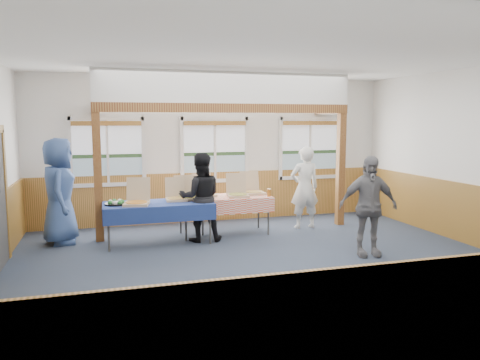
{
  "coord_description": "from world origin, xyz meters",
  "views": [
    {
      "loc": [
        -2.4,
        -6.67,
        2.25
      ],
      "look_at": [
        -0.14,
        1.0,
        1.23
      ],
      "focal_mm": 35.0,
      "sensor_mm": 36.0,
      "label": 1
    }
  ],
  "objects_px": {
    "woman_black": "(200,197)",
    "table_left": "(158,206)",
    "woman_white": "(305,188)",
    "man_blue": "(59,191)",
    "table_right": "(224,199)",
    "person_grey": "(368,206)"
  },
  "relations": [
    {
      "from": "table_left",
      "to": "man_blue",
      "type": "height_order",
      "value": "man_blue"
    },
    {
      "from": "woman_white",
      "to": "woman_black",
      "type": "bearing_deg",
      "value": 11.66
    },
    {
      "from": "man_blue",
      "to": "person_grey",
      "type": "height_order",
      "value": "man_blue"
    },
    {
      "from": "table_left",
      "to": "man_blue",
      "type": "distance_m",
      "value": 1.82
    },
    {
      "from": "woman_black",
      "to": "person_grey",
      "type": "distance_m",
      "value": 3.02
    },
    {
      "from": "woman_black",
      "to": "person_grey",
      "type": "xyz_separation_m",
      "value": [
        2.48,
        -1.74,
        0.01
      ]
    },
    {
      "from": "woman_white",
      "to": "person_grey",
      "type": "distance_m",
      "value": 2.18
    },
    {
      "from": "table_left",
      "to": "man_blue",
      "type": "relative_size",
      "value": 1.06
    },
    {
      "from": "table_right",
      "to": "man_blue",
      "type": "bearing_deg",
      "value": -168.47
    },
    {
      "from": "woman_white",
      "to": "woman_black",
      "type": "height_order",
      "value": "woman_white"
    },
    {
      "from": "table_left",
      "to": "woman_black",
      "type": "bearing_deg",
      "value": 4.2
    },
    {
      "from": "table_left",
      "to": "woman_white",
      "type": "height_order",
      "value": "woman_white"
    },
    {
      "from": "woman_white",
      "to": "man_blue",
      "type": "height_order",
      "value": "man_blue"
    },
    {
      "from": "table_right",
      "to": "woman_white",
      "type": "distance_m",
      "value": 1.76
    },
    {
      "from": "table_right",
      "to": "man_blue",
      "type": "relative_size",
      "value": 1.01
    },
    {
      "from": "table_left",
      "to": "person_grey",
      "type": "relative_size",
      "value": 1.23
    },
    {
      "from": "table_right",
      "to": "man_blue",
      "type": "xyz_separation_m",
      "value": [
        -3.06,
        0.16,
        0.27
      ]
    },
    {
      "from": "table_right",
      "to": "woman_black",
      "type": "xyz_separation_m",
      "value": [
        -0.56,
        -0.38,
        0.13
      ]
    },
    {
      "from": "woman_white",
      "to": "woman_black",
      "type": "distance_m",
      "value": 2.35
    },
    {
      "from": "woman_black",
      "to": "table_left",
      "type": "bearing_deg",
      "value": 2.57
    },
    {
      "from": "table_right",
      "to": "person_grey",
      "type": "relative_size",
      "value": 1.17
    },
    {
      "from": "woman_black",
      "to": "person_grey",
      "type": "height_order",
      "value": "person_grey"
    }
  ]
}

